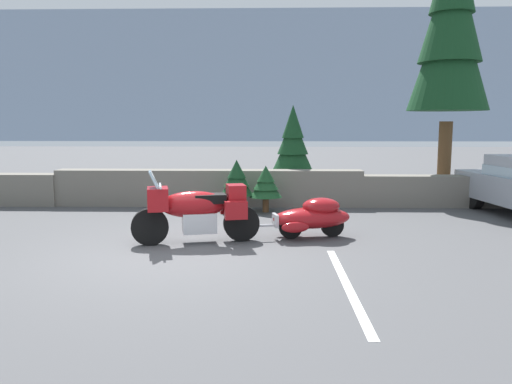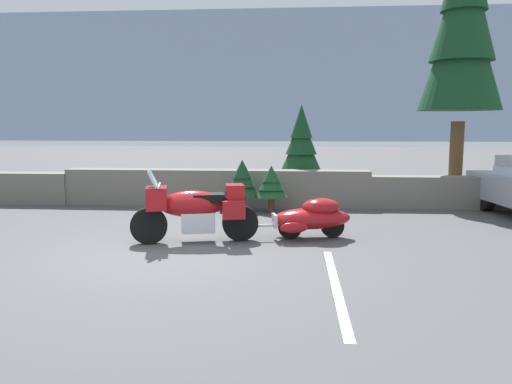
{
  "view_description": "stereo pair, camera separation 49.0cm",
  "coord_description": "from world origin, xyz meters",
  "views": [
    {
      "loc": [
        1.58,
        -8.07,
        2.14
      ],
      "look_at": [
        1.33,
        1.48,
        0.85
      ],
      "focal_mm": 35.39,
      "sensor_mm": 36.0,
      "label": 1
    },
    {
      "loc": [
        2.07,
        -8.05,
        2.14
      ],
      "look_at": [
        1.33,
        1.48,
        0.85
      ],
      "focal_mm": 35.39,
      "sensor_mm": 36.0,
      "label": 2
    }
  ],
  "objects": [
    {
      "name": "ground_plane",
      "position": [
        0.0,
        0.0,
        0.0
      ],
      "size": [
        80.0,
        80.0,
        0.0
      ],
      "primitive_type": "plane",
      "color": "#4C4C4F"
    },
    {
      "name": "touring_motorcycle",
      "position": [
        0.26,
        0.83,
        0.62
      ],
      "size": [
        2.28,
        1.06,
        1.33
      ],
      "color": "black",
      "rests_on": "ground"
    },
    {
      "name": "pine_tree_secondary",
      "position": [
        2.23,
        5.98,
        1.67
      ],
      "size": [
        1.11,
        1.11,
        2.67
      ],
      "color": "brown",
      "rests_on": "ground"
    },
    {
      "name": "stone_guard_wall",
      "position": [
        -0.12,
        5.03,
        0.44
      ],
      "size": [
        24.0,
        0.64,
        0.95
      ],
      "color": "slate",
      "rests_on": "ground"
    },
    {
      "name": "pine_sapling_near",
      "position": [
        0.79,
        4.09,
        0.8
      ],
      "size": [
        0.82,
        0.82,
        1.28
      ],
      "color": "brown",
      "rests_on": "ground"
    },
    {
      "name": "pine_sapling_farther",
      "position": [
        1.5,
        4.11,
        0.71
      ],
      "size": [
        0.8,
        0.8,
        1.14
      ],
      "color": "brown",
      "rests_on": "ground"
    },
    {
      "name": "parking_stripe_marker",
      "position": [
        2.63,
        -1.5,
        0.0
      ],
      "size": [
        0.12,
        3.6,
        0.01
      ],
      "primitive_type": "cube",
      "color": "silver",
      "rests_on": "ground"
    },
    {
      "name": "distant_ridgeline",
      "position": [
        0.0,
        95.02,
        8.0
      ],
      "size": [
        240.0,
        80.0,
        16.0
      ],
      "primitive_type": "cube",
      "color": "#8C9EB7",
      "rests_on": "ground"
    },
    {
      "name": "car_shaped_trailer",
      "position": [
        2.4,
        1.33,
        0.41
      ],
      "size": [
        2.23,
        1.03,
        0.76
      ],
      "color": "black",
      "rests_on": "ground"
    },
    {
      "name": "pine_tree_tall",
      "position": [
        6.39,
        5.9,
        4.8
      ],
      "size": [
        2.14,
        2.14,
        7.66
      ],
      "color": "brown",
      "rests_on": "ground"
    }
  ]
}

